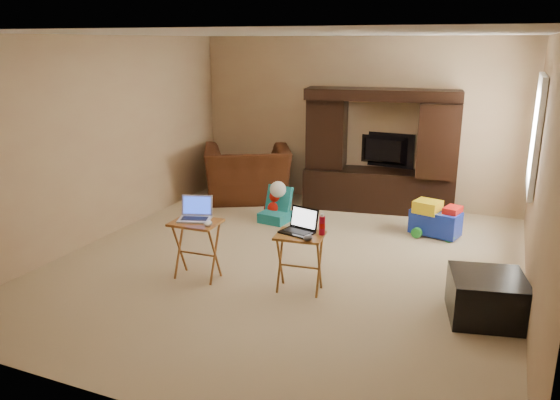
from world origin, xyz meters
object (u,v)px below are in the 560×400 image
at_px(plush_toy, 276,203).
at_px(laptop_left, 194,209).
at_px(mouse_left, 208,223).
at_px(child_rocker, 275,205).
at_px(tray_table_right, 300,263).
at_px(entertainment_center, 380,151).
at_px(recliner, 247,174).
at_px(tray_table_left, 197,250).
at_px(push_toy, 436,218).
at_px(laptop_right, 297,222).
at_px(mouse_right, 308,238).
at_px(ottoman, 487,297).
at_px(television, 383,151).
at_px(water_bottle, 322,226).

relative_size(plush_toy, laptop_left, 1.27).
bearing_deg(mouse_left, child_rocker, 94.90).
bearing_deg(plush_toy, laptop_left, -89.57).
bearing_deg(mouse_left, tray_table_right, 12.21).
bearing_deg(entertainment_center, recliner, 179.35).
bearing_deg(tray_table_left, push_toy, 45.70).
height_order(laptop_right, mouse_right, laptop_right).
xyz_separation_m(ottoman, tray_table_right, (-1.76, -0.13, 0.10)).
bearing_deg(recliner, tray_table_left, 77.58).
distance_m(television, water_bottle, 3.20).
bearing_deg(plush_toy, ottoman, -33.90).
bearing_deg(entertainment_center, laptop_right, -101.09).
distance_m(television, recliner, 2.12).
relative_size(recliner, mouse_right, 10.61).
bearing_deg(plush_toy, push_toy, 2.92).
bearing_deg(tray_table_left, entertainment_center, 68.01).
height_order(entertainment_center, recliner, entertainment_center).
bearing_deg(entertainment_center, child_rocker, -144.38).
xyz_separation_m(entertainment_center, recliner, (-2.01, -0.30, -0.47)).
relative_size(ottoman, laptop_left, 1.94).
distance_m(child_rocker, tray_table_left, 2.03).
distance_m(entertainment_center, laptop_left, 3.38).
bearing_deg(plush_toy, laptop_right, -61.66).
bearing_deg(push_toy, recliner, -175.66).
height_order(entertainment_center, water_bottle, entertainment_center).
bearing_deg(child_rocker, tray_table_left, -83.45).
relative_size(tray_table_left, tray_table_right, 1.05).
relative_size(push_toy, water_bottle, 3.36).
relative_size(push_toy, ottoman, 0.97).
height_order(push_toy, ottoman, push_toy).
height_order(tray_table_left, water_bottle, water_bottle).
distance_m(push_toy, mouse_left, 3.12).
height_order(tray_table_left, tray_table_right, tray_table_left).
height_order(recliner, plush_toy, recliner).
xyz_separation_m(entertainment_center, water_bottle, (0.13, -2.98, -0.19)).
xyz_separation_m(television, water_bottle, (0.13, -3.19, -0.16)).
xyz_separation_m(television, laptop_right, (-0.11, -3.25, -0.13)).
distance_m(tray_table_left, tray_table_right, 1.12).
height_order(plush_toy, water_bottle, water_bottle).
xyz_separation_m(laptop_left, mouse_left, (0.22, -0.10, -0.09)).
height_order(recliner, ottoman, recliner).
height_order(laptop_left, mouse_left, laptop_left).
bearing_deg(ottoman, mouse_left, -173.06).
height_order(mouse_left, water_bottle, water_bottle).
bearing_deg(entertainment_center, ottoman, -69.03).
height_order(plush_toy, tray_table_right, tray_table_right).
distance_m(mouse_left, water_bottle, 1.15).
distance_m(tray_table_left, mouse_right, 1.28).
height_order(television, mouse_left, television).
distance_m(ottoman, mouse_left, 2.74).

